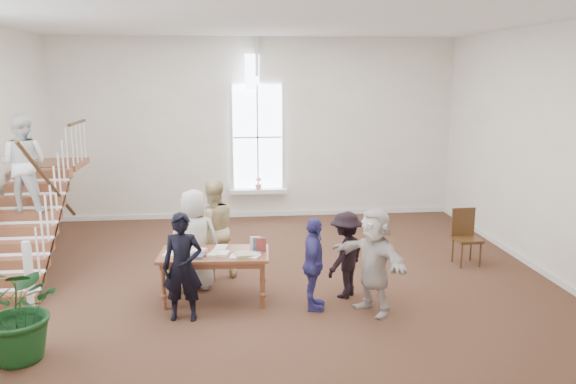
{
  "coord_description": "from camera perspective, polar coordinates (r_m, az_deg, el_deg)",
  "views": [
    {
      "loc": [
        -0.72,
        -9.58,
        3.64
      ],
      "look_at": [
        0.34,
        0.4,
        1.5
      ],
      "focal_mm": 35.0,
      "sensor_mm": 36.0,
      "label": 1
    }
  ],
  "objects": [
    {
      "name": "ground",
      "position": [
        10.27,
        -1.67,
        -8.7
      ],
      "size": [
        10.0,
        10.0,
        0.0
      ],
      "primitive_type": "plane",
      "color": "#4D2B1E",
      "rests_on": "ground"
    },
    {
      "name": "room_shell",
      "position": [
        14.36,
        -3.02,
        -1.0
      ],
      "size": [
        10.49,
        10.0,
        10.0
      ],
      "color": "silver",
      "rests_on": "ground"
    },
    {
      "name": "staircase",
      "position": [
        11.13,
        -24.93,
        0.46
      ],
      "size": [
        1.1,
        4.1,
        2.92
      ],
      "color": "brown",
      "rests_on": "ground"
    },
    {
      "name": "library_table",
      "position": [
        9.13,
        -7.51,
        -6.64
      ],
      "size": [
        1.79,
        0.98,
        0.88
      ],
      "rotation": [
        0.0,
        0.0,
        -0.07
      ],
      "color": "brown",
      "rests_on": "ground"
    },
    {
      "name": "police_officer",
      "position": [
        8.51,
        -10.65,
        -7.51
      ],
      "size": [
        0.63,
        0.45,
        1.64
      ],
      "primitive_type": "imported",
      "rotation": [
        0.0,
        0.0,
        -0.1
      ],
      "color": "black",
      "rests_on": "ground"
    },
    {
      "name": "elderly_woman",
      "position": [
        9.68,
        -9.5,
        -4.79
      ],
      "size": [
        0.85,
        0.55,
        1.73
      ],
      "primitive_type": "imported",
      "rotation": [
        0.0,
        0.0,
        3.15
      ],
      "color": "beige",
      "rests_on": "ground"
    },
    {
      "name": "person_yellow",
      "position": [
        10.13,
        -7.65,
        -3.75
      ],
      "size": [
        1.02,
        0.88,
        1.8
      ],
      "primitive_type": "imported",
      "rotation": [
        0.0,
        0.0,
        3.4
      ],
      "color": "tan",
      "rests_on": "ground"
    },
    {
      "name": "woman_cluster_a",
      "position": [
        8.76,
        2.61,
        -7.32
      ],
      "size": [
        0.51,
        0.91,
        1.47
      ],
      "primitive_type": "imported",
      "rotation": [
        0.0,
        0.0,
        1.39
      ],
      "color": "#3C3784",
      "rests_on": "ground"
    },
    {
      "name": "woman_cluster_b",
      "position": [
        9.29,
        5.88,
        -6.35
      ],
      "size": [
        1.01,
        1.05,
        1.44
      ],
      "primitive_type": "imported",
      "rotation": [
        0.0,
        0.0,
        4.01
      ],
      "color": "black",
      "rests_on": "ground"
    },
    {
      "name": "woman_cluster_c",
      "position": [
        8.72,
        8.72,
        -6.92
      ],
      "size": [
        1.18,
        1.57,
        1.65
      ],
      "primitive_type": "imported",
      "rotation": [
        0.0,
        0.0,
        5.23
      ],
      "color": "silver",
      "rests_on": "ground"
    },
    {
      "name": "floor_plant",
      "position": [
        8.04,
        -25.53,
        -10.76
      ],
      "size": [
        1.54,
        1.45,
        1.37
      ],
      "primitive_type": "imported",
      "rotation": [
        0.0,
        0.0,
        -0.38
      ],
      "color": "#133C17",
      "rests_on": "ground"
    },
    {
      "name": "side_chair",
      "position": [
        11.38,
        17.57,
        -3.98
      ],
      "size": [
        0.49,
        0.49,
        1.08
      ],
      "rotation": [
        0.0,
        0.0,
        0.06
      ],
      "color": "#38240F",
      "rests_on": "ground"
    }
  ]
}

